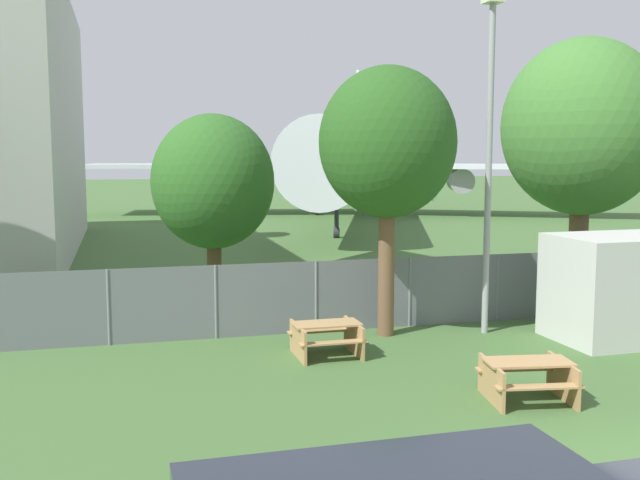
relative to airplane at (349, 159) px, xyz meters
The scene contains 8 objects.
perimeter_fence 33.24m from the airplane, 104.18° to the right, with size 56.07×0.07×1.83m.
airplane is the anchor object (origin of this frame).
picnic_bench_near_cabin 36.20m from the airplane, 107.76° to the right, with size 1.52×1.41×0.76m.
picnic_bench_open_grass 39.24m from the airplane, 102.11° to the right, with size 1.78×1.63×0.76m.
tree_left_of_cabin 31.72m from the airplane, 113.91° to the right, with size 3.47×3.47×5.65m.
tree_behind_benches 28.82m from the airplane, 91.76° to the right, with size 5.19×5.19×8.24m.
tree_far_right 34.05m from the airplane, 105.39° to the right, with size 3.37×3.37×6.67m.
light_mast 33.88m from the airplane, 101.09° to the right, with size 0.44×0.44×8.52m.
Camera 1 is at (-7.23, -8.34, 4.59)m, focal length 42.00 mm.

